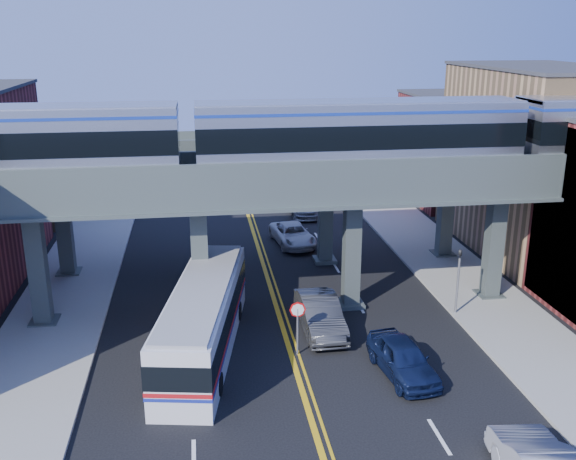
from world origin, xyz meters
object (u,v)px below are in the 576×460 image
(traffic_signal, at_px, (458,274))
(transit_bus, at_px, (203,319))
(car_lane_d, at_px, (302,204))
(transit_train, at_px, (359,134))
(stop_sign, at_px, (298,319))
(car_lane_b, at_px, (320,315))
(car_lane_a, at_px, (403,358))
(car_lane_c, at_px, (293,234))

(traffic_signal, xyz_separation_m, transit_bus, (-13.16, -2.01, -0.72))
(car_lane_d, bearing_deg, transit_train, -94.12)
(transit_train, bearing_deg, traffic_signal, -21.70)
(stop_sign, height_order, traffic_signal, traffic_signal)
(traffic_signal, bearing_deg, transit_bus, -171.32)
(transit_bus, height_order, car_lane_b, transit_bus)
(transit_train, distance_m, traffic_signal, 8.92)
(traffic_signal, bearing_deg, car_lane_b, -174.20)
(traffic_signal, distance_m, car_lane_b, 7.57)
(traffic_signal, height_order, car_lane_a, traffic_signal)
(car_lane_c, relative_size, car_lane_d, 0.88)
(transit_train, distance_m, car_lane_b, 9.27)
(stop_sign, height_order, car_lane_a, stop_sign)
(transit_bus, bearing_deg, traffic_signal, -70.88)
(transit_bus, height_order, car_lane_a, transit_bus)
(stop_sign, xyz_separation_m, car_lane_a, (4.22, -2.49, -0.96))
(stop_sign, height_order, car_lane_b, stop_sign)
(car_lane_a, distance_m, car_lane_b, 5.47)
(car_lane_a, bearing_deg, car_lane_b, 112.83)
(car_lane_b, bearing_deg, transit_train, 48.50)
(car_lane_c, bearing_deg, car_lane_b, -100.72)
(car_lane_a, height_order, car_lane_d, car_lane_d)
(transit_bus, relative_size, car_lane_c, 2.41)
(transit_bus, distance_m, car_lane_a, 9.20)
(car_lane_b, bearing_deg, transit_bus, -168.39)
(transit_train, height_order, car_lane_b, transit_train)
(car_lane_a, bearing_deg, transit_train, 85.64)
(stop_sign, distance_m, car_lane_d, 23.80)
(car_lane_b, bearing_deg, car_lane_d, 82.19)
(transit_train, distance_m, transit_bus, 11.97)
(transit_train, distance_m, stop_sign, 9.92)
(transit_train, relative_size, traffic_signal, 12.30)
(transit_train, relative_size, car_lane_d, 8.71)
(transit_train, height_order, car_lane_d, transit_train)
(car_lane_a, distance_m, car_lane_d, 25.92)
(stop_sign, xyz_separation_m, car_lane_c, (2.18, 15.81, -1.05))
(stop_sign, height_order, car_lane_c, stop_sign)
(stop_sign, xyz_separation_m, traffic_signal, (8.90, 3.00, 0.54))
(car_lane_c, bearing_deg, car_lane_d, 67.75)
(transit_train, height_order, transit_bus, transit_train)
(traffic_signal, height_order, car_lane_b, traffic_signal)
(transit_bus, bearing_deg, transit_train, -53.31)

